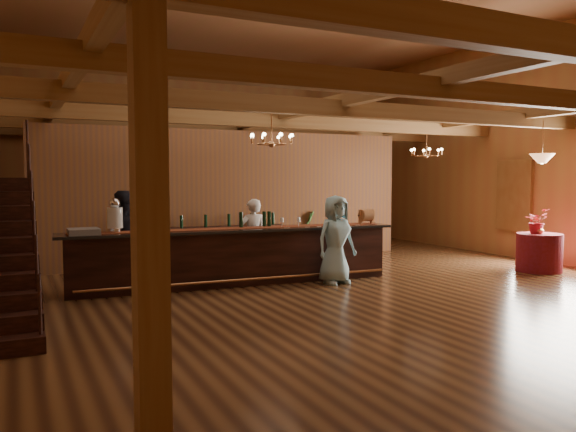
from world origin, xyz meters
name	(u,v)px	position (x,y,z in m)	size (l,w,h in m)	color
floor	(327,285)	(0.00, 0.00, 0.00)	(14.00, 14.00, 0.00)	brown
wall_back	(208,152)	(0.00, 7.00, 2.75)	(12.00, 0.10, 5.50)	#975E34
wall_right	(552,145)	(6.00, 0.00, 2.75)	(0.10, 14.00, 5.50)	#975E34
beam_grid	(315,112)	(0.00, 0.51, 3.24)	(11.90, 13.90, 0.39)	brown
support_posts	(342,200)	(0.00, -0.50, 1.60)	(9.20, 10.20, 3.20)	brown
partition_wall	(235,196)	(-0.50, 3.50, 1.55)	(9.00, 0.18, 3.10)	brown
window_right_back	(515,195)	(5.95, 1.00, 1.55)	(0.12, 1.05, 1.75)	white
backroom_boxes	(216,231)	(-0.29, 5.50, 0.53)	(4.10, 0.60, 1.10)	#391812
tasting_bar	(235,256)	(-1.53, 0.80, 0.53)	(6.33, 1.26, 1.06)	#391812
beverage_dispenser	(115,216)	(-3.66, 1.01, 1.33)	(0.26, 0.26, 0.60)	silver
glass_rack_tray	(84,231)	(-4.18, 0.95, 1.10)	(0.50, 0.50, 0.10)	gray
raffle_drum	(366,216)	(1.23, 0.55, 1.22)	(0.34, 0.24, 0.30)	#935B30
bar_bottle_0	(241,220)	(-1.36, 0.91, 1.20)	(0.07, 0.07, 0.30)	black
bar_bottle_1	(264,219)	(-0.90, 0.88, 1.20)	(0.07, 0.07, 0.30)	black
bar_bottle_2	(269,219)	(-0.80, 0.87, 1.20)	(0.07, 0.07, 0.30)	black
backbar_shelf	(218,246)	(-1.09, 3.04, 0.44)	(3.16, 0.49, 0.89)	#391812
round_table	(539,252)	(4.80, -0.72, 0.40)	(0.93, 0.93, 0.81)	maroon
chandelier_left	(272,139)	(-1.01, 0.28, 2.69)	(0.80, 0.80, 0.66)	#B4784B
chandelier_right	(426,152)	(3.94, 1.95, 2.62)	(0.80, 0.80, 0.73)	#B4784B
pendant_lamp	(542,158)	(4.80, -0.72, 2.40)	(0.52, 0.52, 0.90)	#B4784B
bartender	(253,237)	(-0.86, 1.54, 0.78)	(0.57, 0.37, 1.57)	white
staff_second	(122,239)	(-3.47, 1.53, 0.88)	(0.86, 0.67, 1.76)	black
guest	(336,240)	(0.20, 0.03, 0.83)	(0.81, 0.53, 1.66)	#90C2D0
floor_plant	(305,233)	(1.40, 3.52, 0.59)	(0.64, 0.52, 1.17)	#397132
table_flowers	(537,221)	(4.73, -0.68, 1.07)	(0.48, 0.42, 0.53)	#A81722
table_vase	(539,227)	(4.71, -0.77, 0.95)	(0.15, 0.15, 0.30)	#B4784B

